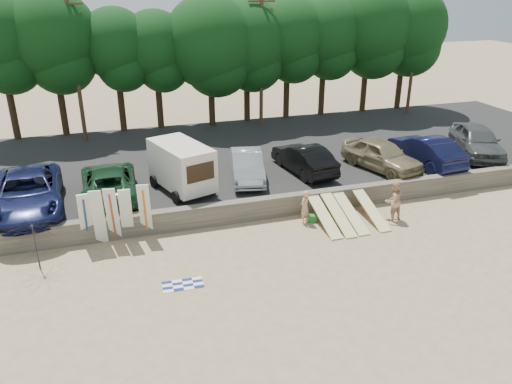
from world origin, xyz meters
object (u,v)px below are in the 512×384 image
car_2 (247,166)px  car_3 (304,158)px  car_6 (477,141)px  car_1 (109,182)px  car_4 (382,155)px  beachgoer_b (393,201)px  box_trailer (182,165)px  beach_umbrella (35,247)px  car_0 (28,193)px  car_5 (426,150)px  beachgoer_a (305,207)px  cooler (312,218)px

car_2 → car_3: car_3 is taller
car_2 → car_3: (3.20, 0.07, 0.04)m
car_3 → car_6: car_6 is taller
car_1 → car_4: (14.35, -0.56, 0.06)m
car_2 → beachgoer_b: car_2 is taller
box_trailer → beachgoer_b: 10.16m
car_1 → beach_umbrella: size_ratio=2.50×
car_0 → car_1: 3.55m
car_0 → car_1: car_0 is taller
beachgoer_b → car_1: bearing=-33.8°
beachgoer_b → car_5: bearing=-148.8°
box_trailer → car_6: 17.46m
car_1 → car_5: car_5 is taller
car_1 → beachgoer_a: car_1 is taller
box_trailer → car_3: (6.68, 0.63, -0.57)m
car_1 → beachgoer_a: bearing=154.6°
cooler → car_1: bearing=170.4°
cooler → car_0: bearing=179.3°
car_2 → car_6: 13.98m
car_0 → box_trailer: bearing=-1.7°
box_trailer → cooler: 6.80m
beachgoer_a → beachgoer_b: bearing=132.4°
car_0 → beachgoer_b: bearing=-19.1°
beachgoer_b → car_3: bearing=-78.6°
car_3 → beachgoer_b: (2.28, -5.29, -0.52)m
cooler → beachgoer_a: bearing=-170.6°
box_trailer → car_5: box_trailer is taller
car_4 → car_1: bearing=161.0°
car_1 → cooler: car_1 is taller
box_trailer → car_6: bearing=-17.5°
car_0 → car_6: bearing=-2.5°
car_1 → cooler: bearing=155.3°
car_4 → car_5: size_ratio=0.96×
car_1 → beach_umbrella: 5.63m
car_5 → cooler: bearing=18.7°
beachgoer_a → cooler: bearing=139.4°
car_5 → beachgoer_a: size_ratio=3.23×
car_3 → beachgoer_a: car_3 is taller
car_2 → beachgoer_a: car_2 is taller
box_trailer → cooler: box_trailer is taller
car_4 → beachgoer_a: (-5.93, -3.50, -0.74)m
car_1 → car_0: bearing=9.0°
car_4 → cooler: 6.73m
car_4 → car_5: 2.75m
car_6 → beach_umbrella: 24.33m
car_3 → car_2: bearing=-6.8°
car_6 → cooler: car_6 is taller
car_0 → cooler: 12.88m
car_5 → beachgoer_b: size_ratio=2.66×
car_3 → cooler: (-1.35, -4.40, -1.31)m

